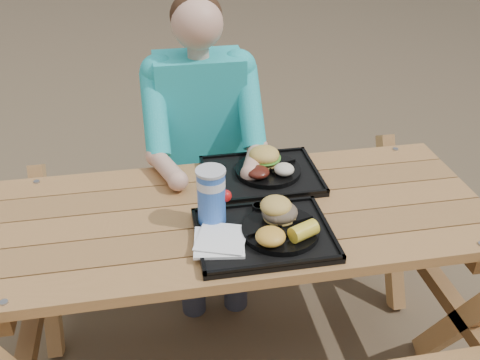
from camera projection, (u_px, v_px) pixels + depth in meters
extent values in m
plane|color=#999999|center=(240.00, 352.00, 2.32)|extent=(60.00, 60.00, 0.00)
cube|color=black|center=(264.00, 236.00, 1.79)|extent=(0.45, 0.35, 0.02)
cube|color=black|center=(261.00, 177.00, 2.11)|extent=(0.45, 0.35, 0.02)
cylinder|color=black|center=(280.00, 230.00, 1.78)|extent=(0.26, 0.26, 0.02)
cylinder|color=black|center=(268.00, 170.00, 2.11)|extent=(0.26, 0.26, 0.02)
cube|color=white|center=(219.00, 241.00, 1.73)|extent=(0.18, 0.18, 0.02)
cylinder|color=blue|center=(211.00, 197.00, 1.79)|extent=(0.10, 0.10, 0.19)
cylinder|color=#340E05|center=(259.00, 208.00, 1.88)|extent=(0.05, 0.05, 0.03)
cylinder|color=yellow|center=(270.00, 207.00, 1.89)|extent=(0.04, 0.04, 0.03)
ellipsoid|color=gold|center=(271.00, 236.00, 1.69)|extent=(0.10, 0.10, 0.05)
cube|color=black|center=(219.00, 177.00, 2.09)|extent=(0.08, 0.17, 0.01)
ellipsoid|color=#4E180F|center=(258.00, 172.00, 2.04)|extent=(0.09, 0.09, 0.04)
ellipsoid|color=silver|center=(284.00, 169.00, 2.06)|extent=(0.08, 0.08, 0.04)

